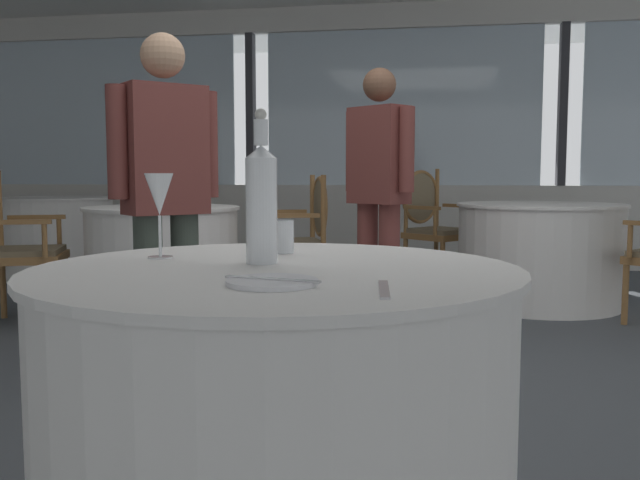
{
  "coord_description": "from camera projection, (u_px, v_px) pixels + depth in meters",
  "views": [
    {
      "loc": [
        0.36,
        -3.1,
        0.96
      ],
      "look_at": [
        0.09,
        -1.52,
        0.81
      ],
      "focal_mm": 38.65,
      "sensor_mm": 36.0,
      "label": 1
    }
  ],
  "objects": [
    {
      "name": "water_tumbler",
      "position": [
        282.0,
        236.0,
        1.86
      ],
      "size": [
        0.07,
        0.07,
        0.09
      ],
      "primitive_type": "cylinder",
      "color": "white",
      "rests_on": "foreground_table"
    },
    {
      "name": "diner_person_0",
      "position": [
        379.0,
        183.0,
        4.21
      ],
      "size": [
        0.44,
        0.38,
        1.6
      ],
      "rotation": [
        0.0,
        0.0,
        0.92
      ],
      "color": "brown",
      "rests_on": "ground_plane"
    },
    {
      "name": "side_plate",
      "position": [
        272.0,
        282.0,
        1.33
      ],
      "size": [
        0.18,
        0.18,
        0.01
      ],
      "primitive_type": "cylinder",
      "color": "white",
      "rests_on": "foreground_table"
    },
    {
      "name": "background_table_0",
      "position": [
        539.0,
        254.0,
        5.08
      ],
      "size": [
        1.21,
        1.21,
        0.75
      ],
      "color": "white",
      "rests_on": "ground_plane"
    },
    {
      "name": "window_wall_far",
      "position": [
        400.0,
        163.0,
        7.24
      ],
      "size": [
        10.3,
        0.14,
        2.71
      ],
      "color": "silver",
      "rests_on": "ground_plane"
    },
    {
      "name": "dining_chair_2_0",
      "position": [
        159.0,
        216.0,
        6.91
      ],
      "size": [
        0.64,
        0.66,
        0.94
      ],
      "rotation": [
        0.0,
        0.0,
        3.73
      ],
      "color": "olive",
      "rests_on": "ground_plane"
    },
    {
      "name": "diner_person_1",
      "position": [
        165.0,
        187.0,
        3.15
      ],
      "size": [
        0.4,
        0.4,
        1.6
      ],
      "rotation": [
        0.0,
        0.0,
        2.35
      ],
      "color": "#424C42",
      "rests_on": "ground_plane"
    },
    {
      "name": "dining_chair_0_0",
      "position": [
        431.0,
        219.0,
        5.85
      ],
      "size": [
        0.65,
        0.66,
        1.01
      ],
      "rotation": [
        0.0,
        0.0,
        5.58
      ],
      "color": "olive",
      "rests_on": "ground_plane"
    },
    {
      "name": "dining_chair_1_1",
      "position": [
        302.0,
        232.0,
        4.76
      ],
      "size": [
        0.59,
        0.63,
        0.96
      ],
      "rotation": [
        0.0,
        0.0,
        9.78
      ],
      "color": "olive",
      "rests_on": "ground_plane"
    },
    {
      "name": "dining_chair_1_0",
      "position": [
        10.0,
        236.0,
        4.4
      ],
      "size": [
        0.59,
        0.63,
        0.99
      ],
      "rotation": [
        0.0,
        0.0,
        6.64
      ],
      "color": "olive",
      "rests_on": "ground_plane"
    },
    {
      "name": "background_table_1",
      "position": [
        163.0,
        263.0,
        4.6
      ],
      "size": [
        1.03,
        1.03,
        0.75
      ],
      "color": "white",
      "rests_on": "ground_plane"
    },
    {
      "name": "butter_knife",
      "position": [
        272.0,
        279.0,
        1.33
      ],
      "size": [
        0.2,
        0.06,
        0.0
      ],
      "primitive_type": "cube",
      "rotation": [
        0.0,
        0.0,
        -0.23
      ],
      "color": "silver",
      "rests_on": "foreground_table"
    },
    {
      "name": "wine_glass",
      "position": [
        159.0,
        197.0,
        1.74
      ],
      "size": [
        0.07,
        0.07,
        0.22
      ],
      "color": "white",
      "rests_on": "foreground_table"
    },
    {
      "name": "water_bottle",
      "position": [
        261.0,
        201.0,
        1.63
      ],
      "size": [
        0.08,
        0.08,
        0.37
      ],
      "color": "white",
      "rests_on": "foreground_table"
    },
    {
      "name": "background_table_2",
      "position": [
        55.0,
        237.0,
        6.52
      ],
      "size": [
        1.1,
        1.1,
        0.75
      ],
      "color": "white",
      "rests_on": "ground_plane"
    },
    {
      "name": "foreground_table",
      "position": [
        277.0,
        424.0,
        1.62
      ],
      "size": [
        1.13,
        1.13,
        0.75
      ],
      "color": "white",
      "rests_on": "ground_plane"
    },
    {
      "name": "dinner_fork",
      "position": [
        384.0,
        289.0,
        1.26
      ],
      "size": [
        0.04,
        0.19,
        0.0
      ],
      "primitive_type": "cube",
      "rotation": [
        0.0,
        0.0,
        1.66
      ],
      "color": "silver",
      "rests_on": "foreground_table"
    },
    {
      "name": "ground_plane",
      "position": [
        354.0,
        382.0,
        3.2
      ],
      "size": [
        14.6,
        14.6,
        0.0
      ],
      "primitive_type": "plane",
      "color": "#4C5156"
    }
  ]
}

